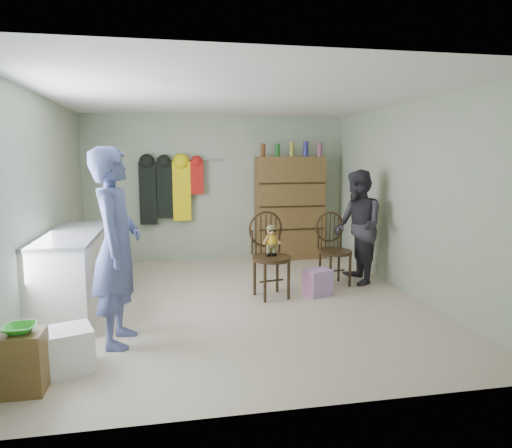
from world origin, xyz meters
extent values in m
plane|color=beige|center=(0.00, 0.00, 0.00)|extent=(5.00, 5.00, 0.00)
plane|color=#A8B396|center=(0.00, 2.50, 1.25)|extent=(4.50, 0.00, 4.50)
plane|color=#A8B396|center=(-2.25, 0.00, 1.25)|extent=(0.00, 5.00, 5.00)
plane|color=#A8B396|center=(2.25, 0.00, 1.25)|extent=(0.00, 5.00, 5.00)
plane|color=white|center=(0.00, 0.00, 2.50)|extent=(5.00, 5.00, 0.00)
cube|color=silver|center=(-1.95, 0.00, 0.45)|extent=(0.60, 1.80, 0.90)
cube|color=slate|center=(-1.95, 0.00, 0.92)|extent=(0.64, 1.86, 0.04)
cylinder|color=#99999E|center=(-1.64, -0.45, 0.54)|extent=(0.02, 0.02, 0.14)
cylinder|color=#99999E|center=(-1.64, 0.45, 0.54)|extent=(0.02, 0.02, 0.14)
cube|color=brown|center=(-1.97, -1.87, 0.24)|extent=(0.34, 0.29, 0.48)
imported|color=green|center=(-1.97, -1.87, 0.51)|extent=(0.24, 0.24, 0.06)
cube|color=white|center=(-1.70, -1.54, 0.18)|extent=(0.48, 0.47, 0.36)
cylinder|color=#302010|center=(0.44, 0.12, 0.51)|extent=(0.58, 0.58, 0.05)
cylinder|color=#302010|center=(0.31, -0.08, 0.24)|extent=(0.04, 0.04, 0.49)
cylinder|color=#302010|center=(0.63, -0.01, 0.24)|extent=(0.04, 0.04, 0.49)
cylinder|color=#302010|center=(0.24, 0.25, 0.24)|extent=(0.04, 0.04, 0.49)
cylinder|color=#302010|center=(0.56, 0.32, 0.24)|extent=(0.04, 0.04, 0.49)
torus|color=#302010|center=(0.40, 0.31, 0.87)|extent=(0.47, 0.13, 0.48)
cylinder|color=#302010|center=(0.21, 0.26, 0.70)|extent=(0.03, 0.03, 0.33)
cylinder|color=#302010|center=(0.59, 0.34, 0.70)|extent=(0.03, 0.03, 0.33)
cylinder|color=yellow|center=(0.44, 0.14, 0.75)|extent=(0.13, 0.13, 0.12)
cylinder|color=#475128|center=(0.44, 0.14, 0.63)|extent=(0.08, 0.08, 0.18)
sphere|color=#9E7042|center=(0.44, 0.14, 0.86)|extent=(0.11, 0.11, 0.11)
cylinder|color=#475128|center=(0.44, 0.14, 0.92)|extent=(0.10, 0.10, 0.04)
cube|color=black|center=(0.44, 0.09, 0.87)|extent=(0.08, 0.01, 0.02)
cylinder|color=#302010|center=(1.44, 0.51, 0.48)|extent=(0.52, 0.52, 0.05)
cylinder|color=#302010|center=(1.31, 0.34, 0.23)|extent=(0.04, 0.04, 0.46)
cylinder|color=#302010|center=(1.62, 0.38, 0.23)|extent=(0.04, 0.04, 0.46)
cylinder|color=#302010|center=(1.27, 0.65, 0.23)|extent=(0.04, 0.04, 0.46)
cylinder|color=#302010|center=(1.57, 0.69, 0.23)|extent=(0.04, 0.04, 0.46)
torus|color=#302010|center=(1.42, 0.69, 0.81)|extent=(0.44, 0.09, 0.44)
cylinder|color=#302010|center=(1.24, 0.65, 0.65)|extent=(0.03, 0.03, 0.30)
cylinder|color=#302010|center=(1.60, 0.71, 0.65)|extent=(0.03, 0.03, 0.30)
cube|color=pink|center=(1.05, 0.09, 0.17)|extent=(0.39, 0.34, 0.34)
imported|color=#4C558B|center=(-1.33, -1.02, 0.95)|extent=(0.52, 0.73, 1.90)
imported|color=#2D2B33|center=(1.79, 0.57, 0.81)|extent=(0.66, 0.83, 1.63)
cube|color=brown|center=(1.25, 2.30, 0.90)|extent=(1.20, 0.38, 1.80)
cube|color=#302010|center=(1.25, 2.11, 0.55)|extent=(1.16, 0.02, 0.03)
cube|color=#302010|center=(1.25, 2.11, 0.95)|extent=(1.16, 0.02, 0.03)
cube|color=#302010|center=(1.25, 2.11, 1.35)|extent=(1.16, 0.02, 0.03)
cylinder|color=#592D14|center=(0.75, 2.20, 1.91)|extent=(0.08, 0.08, 0.22)
cylinder|color=#19591E|center=(1.00, 2.20, 1.91)|extent=(0.08, 0.08, 0.22)
cylinder|color=#A59933|center=(1.25, 2.20, 1.92)|extent=(0.07, 0.07, 0.25)
cylinder|color=navy|center=(1.50, 2.20, 1.93)|extent=(0.09, 0.09, 0.26)
cylinder|color=#8C3F59|center=(1.75, 2.20, 1.92)|extent=(0.09, 0.09, 0.24)
cylinder|color=#99999E|center=(-0.40, 2.44, 1.75)|extent=(1.00, 0.02, 0.02)
cube|color=black|center=(-1.18, 2.38, 1.19)|extent=(0.28, 0.10, 1.05)
cube|color=black|center=(-0.90, 2.38, 1.25)|extent=(0.26, 0.10, 0.95)
cube|color=yellow|center=(-0.62, 2.38, 1.22)|extent=(0.30, 0.10, 1.00)
cube|color=red|center=(-0.36, 2.38, 1.44)|extent=(0.22, 0.10, 0.55)
camera|label=1|loc=(-0.82, -5.44, 1.80)|focal=32.00mm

